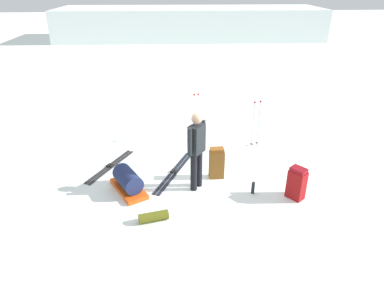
# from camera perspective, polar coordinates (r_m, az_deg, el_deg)

# --- Properties ---
(ground_plane) EXTENTS (80.00, 80.00, 0.00)m
(ground_plane) POSITION_cam_1_polar(r_m,az_deg,el_deg) (7.99, 0.00, -4.50)
(ground_plane) COLOR white
(distant_snow_ridge) EXTENTS (18.58, 5.64, 2.09)m
(distant_snow_ridge) POSITION_cam_1_polar(r_m,az_deg,el_deg) (25.96, -0.35, 19.54)
(distant_snow_ridge) COLOR white
(distant_snow_ridge) RESTS_ON ground_plane
(skier_standing) EXTENTS (0.39, 0.46, 1.70)m
(skier_standing) POSITION_cam_1_polar(r_m,az_deg,el_deg) (6.93, 0.77, -0.62)
(skier_standing) COLOR black
(skier_standing) RESTS_ON ground_plane
(ski_pair_near) EXTENTS (0.97, 1.59, 0.05)m
(ski_pair_near) POSITION_cam_1_polar(r_m,az_deg,el_deg) (8.38, -13.43, -3.63)
(ski_pair_near) COLOR #262627
(ski_pair_near) RESTS_ON ground_plane
(ski_pair_far) EXTENTS (0.99, 1.85, 0.05)m
(ski_pair_far) POSITION_cam_1_polar(r_m,az_deg,el_deg) (7.93, -2.96, -4.70)
(ski_pair_far) COLOR black
(ski_pair_far) RESTS_ON ground_plane
(backpack_large_dark) EXTENTS (0.39, 0.41, 0.69)m
(backpack_large_dark) POSITION_cam_1_polar(r_m,az_deg,el_deg) (7.22, 17.06, -6.30)
(backpack_large_dark) COLOR maroon
(backpack_large_dark) RESTS_ON ground_plane
(backpack_bright) EXTENTS (0.33, 0.21, 0.73)m
(backpack_bright) POSITION_cam_1_polar(r_m,az_deg,el_deg) (7.60, 4.13, -3.23)
(backpack_bright) COLOR brown
(backpack_bright) RESTS_ON ground_plane
(ski_poles_planted_near) EXTENTS (0.18, 0.10, 1.36)m
(ski_poles_planted_near) POSITION_cam_1_polar(r_m,az_deg,el_deg) (9.13, 0.69, 4.81)
(ski_poles_planted_near) COLOR #BBB1BD
(ski_poles_planted_near) RESTS_ON ground_plane
(ski_poles_planted_far) EXTENTS (0.23, 0.12, 1.25)m
(ski_poles_planted_far) POSITION_cam_1_polar(r_m,az_deg,el_deg) (9.04, 10.64, 3.76)
(ski_poles_planted_far) COLOR #A9B4BA
(ski_poles_planted_far) RESTS_ON ground_plane
(gear_sled) EXTENTS (0.89, 1.13, 0.49)m
(gear_sled) POSITION_cam_1_polar(r_m,az_deg,el_deg) (7.31, -10.62, -6.16)
(gear_sled) COLOR #E85013
(gear_sled) RESTS_ON ground_plane
(sleeping_mat_rolled) EXTENTS (0.58, 0.29, 0.18)m
(sleeping_mat_rolled) POSITION_cam_1_polar(r_m,az_deg,el_deg) (6.49, -6.42, -11.95)
(sleeping_mat_rolled) COLOR #585A16
(sleeping_mat_rolled) RESTS_ON ground_plane
(thermos_bottle) EXTENTS (0.07, 0.07, 0.26)m
(thermos_bottle) POSITION_cam_1_polar(r_m,az_deg,el_deg) (7.27, 10.15, -7.20)
(thermos_bottle) COLOR black
(thermos_bottle) RESTS_ON ground_plane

